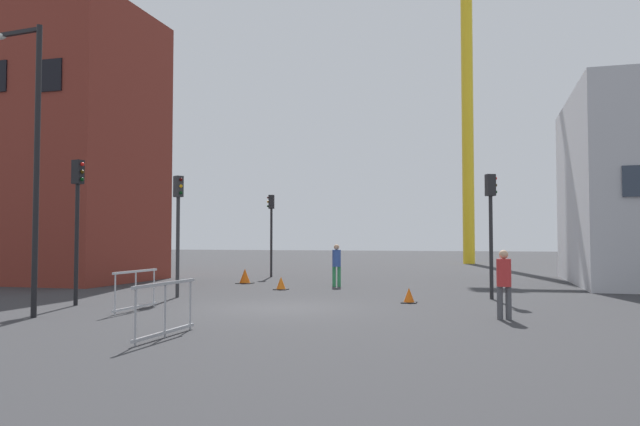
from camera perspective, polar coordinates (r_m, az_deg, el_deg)
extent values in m
plane|color=#333335|center=(16.82, -3.92, -9.05)|extent=(160.00, 160.00, 0.00)
cube|color=maroon|center=(30.29, -24.37, 5.77)|extent=(8.84, 6.52, 12.31)
cube|color=black|center=(26.57, -24.43, 11.91)|extent=(1.10, 0.06, 1.30)
cylinder|color=yellow|center=(49.00, 13.90, 11.69)|extent=(0.90, 0.90, 27.73)
cylinder|color=black|center=(16.32, -25.48, 3.75)|extent=(0.14, 0.14, 7.26)
cube|color=black|center=(17.53, -26.85, 15.16)|extent=(1.37, 0.23, 0.10)
cylinder|color=#232326|center=(30.37, -4.68, -2.85)|extent=(0.12, 0.12, 3.46)
cube|color=#232326|center=(30.43, -4.67, 1.07)|extent=(0.33, 0.30, 0.70)
sphere|color=#390605|center=(30.47, -4.99, 1.48)|extent=(0.11, 0.11, 0.11)
sphere|color=#F2A514|center=(30.45, -4.99, 1.07)|extent=(0.11, 0.11, 0.11)
sphere|color=#07330F|center=(30.44, -5.00, 0.66)|extent=(0.11, 0.11, 0.11)
cylinder|color=#232326|center=(19.87, 16.05, -3.18)|extent=(0.12, 0.12, 3.30)
cube|color=#232326|center=(19.95, 15.98, 2.58)|extent=(0.36, 0.34, 0.70)
sphere|color=red|center=(20.05, 16.43, 3.19)|extent=(0.11, 0.11, 0.11)
sphere|color=#3C2905|center=(20.03, 16.43, 2.57)|extent=(0.11, 0.11, 0.11)
sphere|color=#07330F|center=(20.01, 16.44, 1.94)|extent=(0.11, 0.11, 0.11)
cylinder|color=#2D2D30|center=(20.24, -13.45, -3.18)|extent=(0.12, 0.12, 3.31)
cube|color=#2D2D30|center=(20.31, -13.39, 2.48)|extent=(0.36, 0.35, 0.70)
sphere|color=#390605|center=(20.18, -13.15, 3.14)|extent=(0.11, 0.11, 0.11)
sphere|color=#F2A514|center=(20.15, -13.15, 2.52)|extent=(0.11, 0.11, 0.11)
sphere|color=#07330F|center=(20.14, -13.16, 1.89)|extent=(0.11, 0.11, 0.11)
cylinder|color=black|center=(18.68, -22.26, -2.80)|extent=(0.12, 0.12, 3.52)
cube|color=black|center=(18.78, -22.15, 3.65)|extent=(0.32, 0.28, 0.70)
sphere|color=red|center=(18.68, -21.78, 4.36)|extent=(0.11, 0.11, 0.11)
sphere|color=#3C2905|center=(18.65, -21.79, 3.69)|extent=(0.11, 0.11, 0.11)
sphere|color=#07330F|center=(18.63, -21.80, 3.02)|extent=(0.11, 0.11, 0.11)
cylinder|color=#2D844C|center=(24.05, 1.36, -6.11)|extent=(0.14, 0.14, 0.81)
cylinder|color=#2D844C|center=(24.06, 1.84, -6.11)|extent=(0.14, 0.14, 0.81)
cylinder|color=#33519E|center=(24.02, 1.59, -4.34)|extent=(0.34, 0.34, 0.67)
sphere|color=tan|center=(24.01, 1.59, -3.28)|extent=(0.22, 0.22, 0.22)
cylinder|color=#4C4C51|center=(15.03, 17.59, -8.22)|extent=(0.14, 0.14, 0.79)
cylinder|color=#4C4C51|center=(14.99, 16.83, -8.24)|extent=(0.14, 0.14, 0.79)
cylinder|color=red|center=(14.95, 17.18, -5.47)|extent=(0.34, 0.34, 0.66)
sphere|color=tan|center=(14.94, 17.15, -3.81)|extent=(0.21, 0.21, 0.21)
cube|color=#9EA0A5|center=(12.11, -14.57, -6.55)|extent=(0.09, 2.24, 0.06)
cube|color=#9EA0A5|center=(12.22, -14.62, -10.99)|extent=(0.09, 2.24, 0.06)
cylinder|color=#9EA0A5|center=(11.32, -17.24, -9.48)|extent=(0.04, 0.04, 1.05)
cylinder|color=#9EA0A5|center=(12.16, -14.60, -9.01)|extent=(0.04, 0.04, 1.05)
cylinder|color=#9EA0A5|center=(13.03, -12.30, -8.59)|extent=(0.04, 0.04, 1.05)
cube|color=#B2B5BA|center=(16.82, -17.20, -5.36)|extent=(0.11, 2.12, 0.06)
cube|color=#B2B5BA|center=(16.89, -17.24, -8.57)|extent=(0.11, 2.12, 0.06)
cylinder|color=#B2B5BA|center=(16.05, -19.01, -7.35)|extent=(0.04, 0.04, 1.05)
cylinder|color=#B2B5BA|center=(16.85, -17.22, -7.14)|extent=(0.04, 0.04, 1.05)
cylinder|color=#B2B5BA|center=(17.67, -15.60, -6.94)|extent=(0.04, 0.04, 1.05)
cube|color=black|center=(22.74, -3.75, -7.30)|extent=(0.49, 0.49, 0.03)
cone|color=orange|center=(22.72, -3.75, -6.71)|extent=(0.38, 0.38, 0.50)
cube|color=black|center=(26.02, -7.20, -6.68)|extent=(0.63, 0.63, 0.03)
cone|color=#E55B0F|center=(25.99, -7.20, -6.00)|extent=(0.49, 0.49, 0.64)
cube|color=black|center=(18.25, 8.52, -8.46)|extent=(0.45, 0.45, 0.03)
cone|color=#E55B0F|center=(18.23, 8.51, -7.80)|extent=(0.35, 0.35, 0.45)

